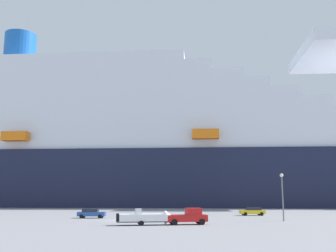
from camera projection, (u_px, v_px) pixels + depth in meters
The scene contains 7 objects.
ground_plane at pixel (141, 212), 90.51m from camera, with size 600.00×600.00×0.00m, color gray.
cruise_ship at pixel (109, 148), 134.63m from camera, with size 297.20×38.73×66.99m.
pickup_truck at pixel (188, 217), 52.57m from camera, with size 5.90×3.23×2.20m.
small_boat_on_trailer at pixel (148, 218), 51.66m from camera, with size 8.74×3.52×2.15m.
street_lamp at pixel (282, 189), 59.96m from camera, with size 0.56×0.56×7.24m.
parked_car_blue_suv at pixel (91, 213), 67.00m from camera, with size 4.84×2.19×1.58m.
parked_car_yellow_taxi at pixel (253, 211), 75.04m from camera, with size 4.91×2.50×1.58m.
Camera 1 is at (11.18, -62.16, 4.01)m, focal length 41.48 mm.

